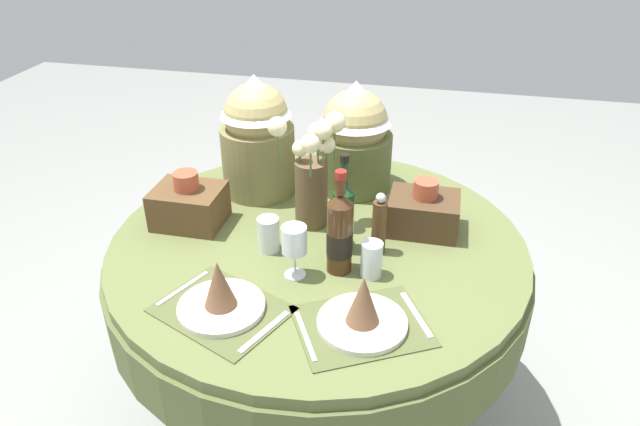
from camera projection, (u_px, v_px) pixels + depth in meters
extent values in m
plane|color=gray|center=(318.00, 405.00, 2.31)|extent=(8.00, 8.00, 0.00)
cylinder|color=#5B6638|center=(318.00, 244.00, 1.92)|extent=(1.35, 1.35, 0.04)
cylinder|color=#545D33|center=(318.00, 271.00, 1.98)|extent=(1.38, 1.38, 0.18)
cylinder|color=black|center=(318.00, 331.00, 2.11)|extent=(0.12, 0.12, 0.71)
cylinder|color=black|center=(318.00, 402.00, 2.30)|extent=(0.62, 0.62, 0.03)
cube|color=#4E562F|center=(222.00, 310.00, 1.60)|extent=(0.42, 0.37, 0.00)
cylinder|color=silver|center=(221.00, 307.00, 1.60)|extent=(0.24, 0.24, 0.02)
cone|color=brown|center=(219.00, 284.00, 1.56)|extent=(0.09, 0.09, 0.14)
cube|color=silver|center=(183.00, 288.00, 1.68)|extent=(0.09, 0.18, 0.00)
cube|color=silver|center=(264.00, 331.00, 1.52)|extent=(0.09, 0.18, 0.00)
cube|color=#4E562F|center=(362.00, 326.00, 1.55)|extent=(0.42, 0.39, 0.00)
cylinder|color=silver|center=(362.00, 323.00, 1.54)|extent=(0.24, 0.24, 0.02)
cone|color=brown|center=(363.00, 300.00, 1.50)|extent=(0.09, 0.09, 0.14)
cube|color=silver|center=(305.00, 336.00, 1.51)|extent=(0.10, 0.17, 0.00)
cube|color=silver|center=(416.00, 314.00, 1.58)|extent=(0.10, 0.17, 0.00)
cylinder|color=brown|center=(311.00, 193.00, 1.94)|extent=(0.11, 0.11, 0.23)
sphere|color=beige|center=(322.00, 131.00, 1.80)|extent=(0.06, 0.06, 0.06)
cylinder|color=#4C7038|center=(322.00, 151.00, 1.84)|extent=(0.01, 0.01, 0.10)
sphere|color=beige|center=(335.00, 122.00, 1.84)|extent=(0.07, 0.07, 0.07)
cylinder|color=#4C7038|center=(335.00, 144.00, 1.88)|extent=(0.01, 0.01, 0.10)
sphere|color=beige|center=(300.00, 148.00, 1.86)|extent=(0.05, 0.05, 0.05)
cylinder|color=#4C7038|center=(300.00, 157.00, 1.88)|extent=(0.01, 0.01, 0.03)
sphere|color=beige|center=(277.00, 127.00, 1.85)|extent=(0.06, 0.06, 0.06)
cylinder|color=#4C7038|center=(278.00, 146.00, 1.88)|extent=(0.01, 0.01, 0.09)
sphere|color=beige|center=(318.00, 133.00, 1.83)|extent=(0.07, 0.07, 0.07)
cylinder|color=#4C7038|center=(318.00, 151.00, 1.86)|extent=(0.01, 0.01, 0.08)
sphere|color=beige|center=(310.00, 144.00, 1.74)|extent=(0.06, 0.06, 0.06)
cylinder|color=#4C7038|center=(311.00, 163.00, 1.77)|extent=(0.01, 0.01, 0.09)
sphere|color=beige|center=(327.00, 145.00, 1.85)|extent=(0.06, 0.06, 0.06)
cylinder|color=#4C7038|center=(326.00, 156.00, 1.87)|extent=(0.01, 0.01, 0.04)
cylinder|color=#143819|center=(343.00, 221.00, 1.81)|extent=(0.07, 0.07, 0.20)
cylinder|color=silver|center=(343.00, 226.00, 1.82)|extent=(0.07, 0.07, 0.07)
cone|color=#143819|center=(344.00, 188.00, 1.76)|extent=(0.07, 0.07, 0.03)
cylinder|color=#143819|center=(344.00, 169.00, 1.72)|extent=(0.02, 0.02, 0.10)
cylinder|color=black|center=(345.00, 158.00, 1.71)|extent=(0.03, 0.03, 0.02)
cylinder|color=#422814|center=(340.00, 238.00, 1.71)|extent=(0.08, 0.08, 0.23)
cylinder|color=black|center=(339.00, 243.00, 1.72)|extent=(0.08, 0.08, 0.08)
cone|color=#422814|center=(340.00, 199.00, 1.65)|extent=(0.08, 0.08, 0.03)
cylinder|color=#422814|center=(341.00, 183.00, 1.62)|extent=(0.03, 0.03, 0.07)
cylinder|color=maroon|center=(341.00, 175.00, 1.61)|extent=(0.03, 0.03, 0.02)
cylinder|color=silver|center=(295.00, 274.00, 1.74)|extent=(0.06, 0.06, 0.00)
cylinder|color=silver|center=(295.00, 263.00, 1.72)|extent=(0.01, 0.01, 0.08)
cylinder|color=silver|center=(294.00, 240.00, 1.68)|extent=(0.07, 0.07, 0.08)
cylinder|color=silver|center=(269.00, 234.00, 1.83)|extent=(0.07, 0.07, 0.11)
cylinder|color=silver|center=(372.00, 259.00, 1.71)|extent=(0.06, 0.06, 0.11)
cylinder|color=brown|center=(379.00, 228.00, 1.81)|extent=(0.05, 0.05, 0.18)
sphere|color=#B7B7BC|center=(381.00, 198.00, 1.75)|extent=(0.03, 0.03, 0.03)
cylinder|color=olive|center=(259.00, 159.00, 2.15)|extent=(0.27, 0.27, 0.25)
sphere|color=tan|center=(256.00, 115.00, 2.06)|extent=(0.23, 0.23, 0.23)
cone|color=silver|center=(255.00, 95.00, 2.02)|extent=(0.25, 0.25, 0.15)
cylinder|color=#566033|center=(354.00, 161.00, 2.18)|extent=(0.28, 0.28, 0.21)
sphere|color=tan|center=(355.00, 122.00, 2.10)|extent=(0.24, 0.24, 0.24)
cone|color=silver|center=(356.00, 102.00, 2.07)|extent=(0.27, 0.27, 0.15)
cube|color=brown|center=(189.00, 206.00, 1.97)|extent=(0.23, 0.18, 0.13)
cylinder|color=#B24C33|center=(186.00, 181.00, 1.92)|extent=(0.08, 0.08, 0.06)
cube|color=#47331E|center=(423.00, 213.00, 1.94)|extent=(0.23, 0.18, 0.12)
cylinder|color=#B24C33|center=(426.00, 189.00, 1.89)|extent=(0.08, 0.08, 0.06)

